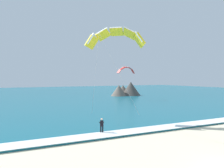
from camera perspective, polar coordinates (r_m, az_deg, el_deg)
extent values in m
cube|color=#146075|center=(81.07, -17.30, -2.50)|extent=(200.00, 120.00, 0.20)
cube|color=white|center=(25.42, 6.25, -11.19)|extent=(200.00, 2.25, 0.04)
ellipsoid|color=yellow|center=(24.49, -2.51, -12.14)|extent=(0.90, 1.47, 0.05)
cube|color=black|center=(24.68, -2.74, -11.92)|extent=(0.17, 0.11, 0.04)
cube|color=black|center=(24.27, -2.28, -12.16)|extent=(0.17, 0.11, 0.04)
cylinder|color=black|center=(24.39, -2.75, -11.25)|extent=(0.14, 0.14, 0.84)
cylinder|color=black|center=(24.40, -2.28, -11.24)|extent=(0.14, 0.14, 0.84)
cube|color=black|center=(24.24, -2.52, -9.58)|extent=(0.39, 0.31, 0.60)
sphere|color=beige|center=(24.16, -2.52, -8.56)|extent=(0.22, 0.22, 0.22)
cylinder|color=black|center=(24.38, -2.97, -9.40)|extent=(0.26, 0.51, 0.22)
cylinder|color=black|center=(24.40, -2.12, -9.39)|extent=(0.26, 0.51, 0.22)
cylinder|color=black|center=(24.61, -2.58, -9.30)|extent=(0.53, 0.23, 0.04)
cube|color=#3F3F42|center=(24.41, -2.54, -10.04)|extent=(0.14, 0.12, 0.10)
cube|color=yellow|center=(29.36, 6.72, 10.54)|extent=(1.20, 1.89, 1.89)
cube|color=white|center=(28.95, 6.60, 11.44)|extent=(0.87, 0.80, 1.44)
cube|color=yellow|center=(30.34, 4.29, 12.16)|extent=(1.75, 2.09, 1.58)
cube|color=white|center=(29.95, 4.14, 13.05)|extent=(1.24, 1.11, 0.95)
cube|color=yellow|center=(30.96, 1.11, 12.63)|extent=(2.08, 2.04, 0.92)
cube|color=white|center=(30.58, 0.91, 13.50)|extent=(1.37, 1.23, 0.24)
cube|color=yellow|center=(31.10, -2.18, 11.91)|extent=(2.13, 1.75, 1.58)
cube|color=white|center=(30.72, -2.44, 12.77)|extent=(1.23, 1.12, 0.95)
cube|color=yellow|center=(30.74, -4.97, 10.15)|extent=(1.96, 1.28, 1.89)
cube|color=white|center=(30.35, -5.27, 10.99)|extent=(0.90, 0.80, 1.44)
cylinder|color=#B2B2B7|center=(26.43, 2.22, 1.52)|extent=(6.39, 2.16, 9.22)
cylinder|color=#B2B2B7|center=(27.22, -4.16, 1.52)|extent=(1.72, 6.19, 9.22)
cube|color=red|center=(58.94, 1.73, 3.11)|extent=(0.91, 0.94, 1.09)
cube|color=white|center=(59.28, 1.54, 3.21)|extent=(0.71, 0.18, 0.94)
cube|color=red|center=(59.30, 2.56, 3.85)|extent=(1.15, 0.94, 0.79)
cube|color=white|center=(59.64, 2.36, 3.95)|extent=(1.00, 0.18, 0.60)
cube|color=red|center=(59.87, 3.55, 4.10)|extent=(1.14, 0.95, 0.30)
cube|color=white|center=(60.22, 3.35, 4.19)|extent=(1.06, 0.19, 0.13)
cube|color=red|center=(60.53, 4.46, 3.80)|extent=(1.11, 0.95, 0.79)
cube|color=white|center=(60.87, 4.26, 3.90)|extent=(1.00, 0.18, 0.60)
cube|color=red|center=(61.12, 5.10, 3.05)|extent=(0.87, 0.94, 1.09)
cube|color=white|center=(61.45, 4.90, 3.15)|extent=(0.71, 0.17, 0.94)
cone|color=#665B51|center=(74.45, 2.67, -1.56)|extent=(5.32, 5.32, 3.39)
cone|color=#665B51|center=(71.47, 1.68, -1.65)|extent=(5.14, 5.14, 3.51)
cone|color=#47423D|center=(73.23, 4.60, -1.21)|extent=(6.35, 6.35, 4.43)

